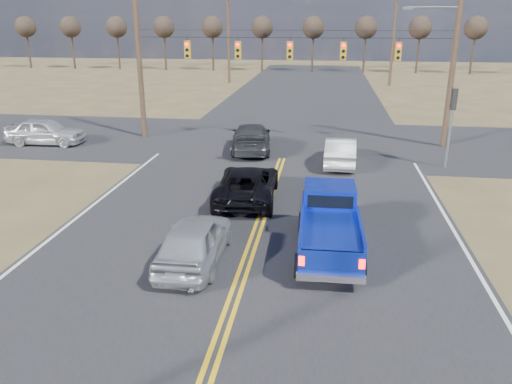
# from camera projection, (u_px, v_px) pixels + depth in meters

# --- Properties ---
(ground) EXTENTS (160.00, 160.00, 0.00)m
(ground) POSITION_uv_depth(u_px,v_px,m) (235.00, 297.00, 13.28)
(ground) COLOR brown
(ground) RESTS_ON ground
(road_main) EXTENTS (14.00, 120.00, 0.02)m
(road_main) POSITION_uv_depth(u_px,v_px,m) (274.00, 182.00, 22.63)
(road_main) COLOR #28282B
(road_main) RESTS_ON ground
(road_cross) EXTENTS (120.00, 12.00, 0.02)m
(road_cross) POSITION_uv_depth(u_px,v_px,m) (288.00, 142.00, 30.11)
(road_cross) COLOR #28282B
(road_cross) RESTS_ON ground
(signal_gantry) EXTENTS (19.60, 4.83, 10.00)m
(signal_gantry) POSITION_uv_depth(u_px,v_px,m) (298.00, 55.00, 28.18)
(signal_gantry) COLOR #473323
(signal_gantry) RESTS_ON ground
(utility_poles) EXTENTS (19.60, 58.32, 10.00)m
(utility_poles) POSITION_uv_depth(u_px,v_px,m) (289.00, 53.00, 27.45)
(utility_poles) COLOR #473323
(utility_poles) RESTS_ON ground
(treeline) EXTENTS (87.00, 117.80, 7.40)m
(treeline) POSITION_uv_depth(u_px,v_px,m) (299.00, 38.00, 36.61)
(treeline) COLOR #33261C
(treeline) RESTS_ON ground
(pickup_truck) EXTENTS (2.08, 5.02, 1.87)m
(pickup_truck) POSITION_uv_depth(u_px,v_px,m) (329.00, 225.00, 15.60)
(pickup_truck) COLOR black
(pickup_truck) RESTS_ON ground
(silver_suv) EXTENTS (1.71, 4.25, 1.45)m
(silver_suv) POSITION_uv_depth(u_px,v_px,m) (195.00, 240.00, 14.97)
(silver_suv) COLOR #A4A7AC
(silver_suv) RESTS_ON ground
(black_suv) EXTENTS (2.52, 5.11, 1.39)m
(black_suv) POSITION_uv_depth(u_px,v_px,m) (247.00, 184.00, 20.17)
(black_suv) COLOR black
(black_suv) RESTS_ON ground
(white_car_queue) EXTENTS (1.66, 4.34, 1.41)m
(white_car_queue) POSITION_uv_depth(u_px,v_px,m) (340.00, 151.00, 25.10)
(white_car_queue) COLOR #B9B9B9
(white_car_queue) RESTS_ON ground
(dgrey_car_queue) EXTENTS (2.75, 5.46, 1.52)m
(dgrey_car_queue) POSITION_uv_depth(u_px,v_px,m) (251.00, 137.00, 27.77)
(dgrey_car_queue) COLOR #333438
(dgrey_car_queue) RESTS_ON ground
(cross_car_west) EXTENTS (1.98, 4.55, 1.53)m
(cross_car_west) POSITION_uv_depth(u_px,v_px,m) (45.00, 132.00, 29.18)
(cross_car_west) COLOR #BCBCBC
(cross_car_west) RESTS_ON ground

